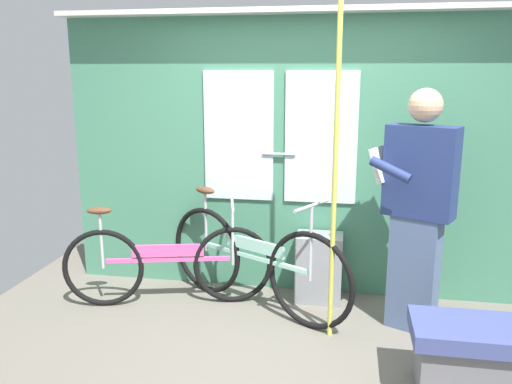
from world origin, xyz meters
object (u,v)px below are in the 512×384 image
trash_bin_by_wall (319,267)px  bench_seat_corner (469,357)px  bicycle_leaning_behind (167,264)px  passenger_reading_newspaper (417,206)px  handrail_pole (335,180)px  bicycle_near_door (253,261)px

trash_bin_by_wall → bench_seat_corner: trash_bin_by_wall is taller
bench_seat_corner → bicycle_leaning_behind: bearing=158.2°
passenger_reading_newspaper → bench_seat_corner: (0.26, -0.81, -0.71)m
trash_bin_by_wall → handrail_pole: 1.09m
bicycle_leaning_behind → passenger_reading_newspaper: passenger_reading_newspaper is taller
handrail_pole → bench_seat_corner: handrail_pole is taller
passenger_reading_newspaper → trash_bin_by_wall: (-0.72, 0.38, -0.66)m
handrail_pole → trash_bin_by_wall: bearing=101.3°
bicycle_near_door → trash_bin_by_wall: size_ratio=2.83×
passenger_reading_newspaper → trash_bin_by_wall: 1.05m
handrail_pole → bench_seat_corner: size_ratio=3.36×
passenger_reading_newspaper → trash_bin_by_wall: bearing=-2.7°
bicycle_near_door → bicycle_leaning_behind: bicycle_near_door is taller
bicycle_leaning_behind → handrail_pole: handrail_pole is taller
trash_bin_by_wall → passenger_reading_newspaper: bearing=-28.3°
bicycle_leaning_behind → handrail_pole: size_ratio=0.72×
bicycle_near_door → passenger_reading_newspaper: (1.23, -0.13, 0.55)m
bench_seat_corner → handrail_pole: bearing=145.7°
bicycle_near_door → handrail_pole: handrail_pole is taller
bicycle_leaning_behind → passenger_reading_newspaper: bearing=-16.2°
bicycle_near_door → bench_seat_corner: bearing=-3.3°
passenger_reading_newspaper → handrail_pole: handrail_pole is taller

